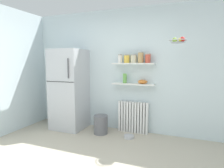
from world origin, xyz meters
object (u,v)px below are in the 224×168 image
object	(u,v)px
storage_jar_2	(134,59)
vase	(125,78)
hanging_fruit_basket	(179,40)
storage_jar_0	(120,59)
trash_bin	(101,124)
pet_food_bowl	(129,137)
storage_jar_3	(141,58)
storage_jar_1	(127,59)
storage_jar_4	(148,58)
shelf_bowl	(143,82)
radiator	(133,117)
refrigerator	(69,89)

from	to	relation	value
storage_jar_2	vase	size ratio (longest dim) A/B	0.86
hanging_fruit_basket	storage_jar_0	bearing A→B (deg)	164.30
trash_bin	pet_food_bowl	distance (m)	0.64
hanging_fruit_basket	storage_jar_3	bearing A→B (deg)	155.71
storage_jar_1	storage_jar_4	bearing A→B (deg)	-0.00
storage_jar_2	shelf_bowl	distance (m)	0.50
radiator	pet_food_bowl	distance (m)	0.46
storage_jar_1	vase	size ratio (longest dim) A/B	0.87
shelf_bowl	radiator	bearing A→B (deg)	171.25
storage_jar_4	vase	distance (m)	0.63
storage_jar_3	vase	size ratio (longest dim) A/B	1.11
shelf_bowl	vase	bearing A→B (deg)	180.00
shelf_bowl	storage_jar_2	bearing A→B (deg)	-180.00
storage_jar_3	storage_jar_0	bearing A→B (deg)	-180.00
radiator	pet_food_bowl	size ratio (longest dim) A/B	3.27
storage_jar_1	vase	bearing A→B (deg)	-180.00
storage_jar_0	storage_jar_4	xyz separation A→B (m)	(0.58, 0.00, 0.00)
shelf_bowl	storage_jar_4	bearing A→B (deg)	-0.00
radiator	storage_jar_2	distance (m)	1.22
trash_bin	storage_jar_1	bearing A→B (deg)	33.52
vase	shelf_bowl	bearing A→B (deg)	0.00
shelf_bowl	pet_food_bowl	world-z (taller)	shelf_bowl
storage_jar_1	trash_bin	size ratio (longest dim) A/B	0.45
storage_jar_3	trash_bin	xyz separation A→B (m)	(-0.75, -0.30, -1.38)
radiator	trash_bin	distance (m)	0.70
storage_jar_4	trash_bin	size ratio (longest dim) A/B	0.49
storage_jar_3	storage_jar_4	bearing A→B (deg)	-0.00
storage_jar_3	radiator	bearing A→B (deg)	168.37
storage_jar_1	trash_bin	xyz separation A→B (m)	(-0.46, -0.30, -1.36)
storage_jar_1	shelf_bowl	distance (m)	0.57
storage_jar_4	hanging_fruit_basket	distance (m)	0.72
pet_food_bowl	storage_jar_0	bearing A→B (deg)	133.97
refrigerator	storage_jar_3	size ratio (longest dim) A/B	7.95
refrigerator	radiator	distance (m)	1.54
storage_jar_2	pet_food_bowl	distance (m)	1.56
storage_jar_3	trash_bin	size ratio (longest dim) A/B	0.57
storage_jar_0	storage_jar_4	distance (m)	0.58
refrigerator	pet_food_bowl	size ratio (longest dim) A/B	8.81
shelf_bowl	storage_jar_3	bearing A→B (deg)	180.00
storage_jar_3	shelf_bowl	xyz separation A→B (m)	(0.05, 0.00, -0.49)
refrigerator	hanging_fruit_basket	bearing A→B (deg)	-2.66
storage_jar_1	trash_bin	world-z (taller)	storage_jar_1
refrigerator	storage_jar_4	distance (m)	1.85
radiator	trash_bin	bearing A→B (deg)	-151.09
storage_jar_0	storage_jar_1	xyz separation A→B (m)	(0.15, 0.00, -0.00)
storage_jar_1	hanging_fruit_basket	distance (m)	1.11
shelf_bowl	hanging_fruit_basket	distance (m)	1.07
radiator	shelf_bowl	xyz separation A→B (m)	(0.19, -0.03, 0.76)
storage_jar_0	vase	xyz separation A→B (m)	(0.11, 0.00, -0.41)
vase	hanging_fruit_basket	size ratio (longest dim) A/B	0.69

